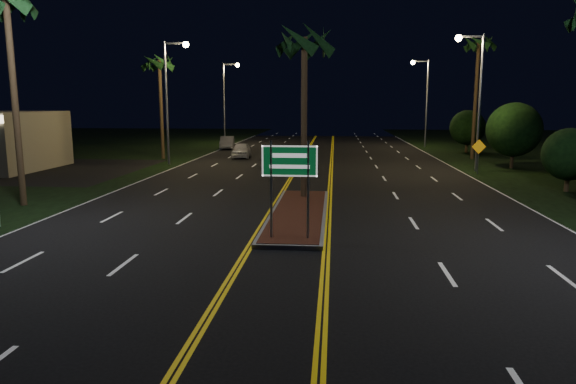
# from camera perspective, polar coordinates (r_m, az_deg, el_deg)

# --- Properties ---
(ground) EXTENTS (120.00, 120.00, 0.00)m
(ground) POSITION_cam_1_polar(r_m,az_deg,el_deg) (14.34, -0.81, -8.57)
(ground) COLOR black
(ground) RESTS_ON ground
(median_island) EXTENTS (2.25, 10.25, 0.17)m
(median_island) POSITION_cam_1_polar(r_m,az_deg,el_deg) (21.05, 1.17, -2.38)
(median_island) COLOR gray
(median_island) RESTS_ON ground
(highway_sign) EXTENTS (1.80, 0.08, 3.20)m
(highway_sign) POSITION_cam_1_polar(r_m,az_deg,el_deg) (16.53, 0.18, 2.44)
(highway_sign) COLOR gray
(highway_sign) RESTS_ON ground
(streetlight_left_mid) EXTENTS (1.91, 0.44, 9.00)m
(streetlight_left_mid) POSITION_cam_1_polar(r_m,az_deg,el_deg) (39.43, -12.86, 11.19)
(streetlight_left_mid) COLOR gray
(streetlight_left_mid) RESTS_ON ground
(streetlight_left_far) EXTENTS (1.91, 0.44, 9.00)m
(streetlight_left_far) POSITION_cam_1_polar(r_m,az_deg,el_deg) (58.79, -6.77, 10.81)
(streetlight_left_far) COLOR gray
(streetlight_left_far) RESTS_ON ground
(streetlight_right_mid) EXTENTS (1.91, 0.44, 9.00)m
(streetlight_right_mid) POSITION_cam_1_polar(r_m,az_deg,el_deg) (36.72, 20.04, 10.97)
(streetlight_right_mid) COLOR gray
(streetlight_right_mid) RESTS_ON ground
(streetlight_right_far) EXTENTS (1.91, 0.44, 9.00)m
(streetlight_right_far) POSITION_cam_1_polar(r_m,az_deg,el_deg) (56.30, 14.82, 10.61)
(streetlight_right_far) COLOR gray
(streetlight_right_far) RESTS_ON ground
(palm_median) EXTENTS (2.40, 2.40, 8.30)m
(palm_median) POSITION_cam_1_polar(r_m,az_deg,el_deg) (24.23, 1.84, 16.31)
(palm_median) COLOR #382819
(palm_median) RESTS_ON ground
(palm_left_near) EXTENTS (2.40, 2.40, 9.80)m
(palm_left_near) POSITION_cam_1_polar(r_m,az_deg,el_deg) (25.98, -28.84, 17.84)
(palm_left_near) COLOR #382819
(palm_left_near) RESTS_ON ground
(palm_left_far) EXTENTS (2.40, 2.40, 8.80)m
(palm_left_far) POSITION_cam_1_polar(r_m,az_deg,el_deg) (44.02, -14.11, 13.69)
(palm_left_far) COLOR #382819
(palm_left_far) RESTS_ON ground
(palm_right_far) EXTENTS (2.40, 2.40, 10.30)m
(palm_right_far) POSITION_cam_1_polar(r_m,az_deg,el_deg) (45.23, 20.44, 15.05)
(palm_right_far) COLOR #382819
(palm_right_far) RESTS_ON ground
(shrub_near) EXTENTS (2.70, 2.70, 3.30)m
(shrub_near) POSITION_cam_1_polar(r_m,az_deg,el_deg) (30.17, 28.80, 3.68)
(shrub_near) COLOR #382819
(shrub_near) RESTS_ON ground
(shrub_mid) EXTENTS (3.78, 3.78, 4.62)m
(shrub_mid) POSITION_cam_1_polar(r_m,az_deg,el_deg) (39.62, 23.82, 6.36)
(shrub_mid) COLOR #382819
(shrub_mid) RESTS_ON ground
(shrub_far) EXTENTS (3.24, 3.24, 3.96)m
(shrub_far) POSITION_cam_1_polar(r_m,az_deg,el_deg) (51.10, 19.32, 6.78)
(shrub_far) COLOR #382819
(shrub_far) RESTS_ON ground
(car_near) EXTENTS (2.28, 4.58, 1.48)m
(car_near) POSITION_cam_1_polar(r_m,az_deg,el_deg) (43.93, -5.22, 4.79)
(car_near) COLOR silver
(car_near) RESTS_ON ground
(car_far) EXTENTS (2.48, 4.59, 1.45)m
(car_far) POSITION_cam_1_polar(r_m,az_deg,el_deg) (52.93, -6.79, 5.59)
(car_far) COLOR #A8A8B1
(car_far) RESTS_ON ground
(warning_sign) EXTENTS (0.93, 0.17, 2.23)m
(warning_sign) POSITION_cam_1_polar(r_m,az_deg,el_deg) (35.73, 20.42, 4.21)
(warning_sign) COLOR gray
(warning_sign) RESTS_ON ground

